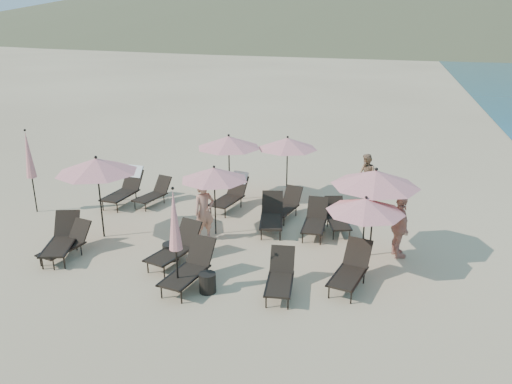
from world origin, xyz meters
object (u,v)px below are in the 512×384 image
(umbrella_closed_1, at_px, (29,155))
(umbrella_open_1, at_px, (214,174))
(lounger_4, at_px, (280,276))
(umbrella_open_0, at_px, (97,166))
(lounger_8, at_px, (232,193))
(lounger_0, at_px, (67,243))
(umbrella_open_5, at_px, (376,178))
(lounger_3, at_px, (190,268))
(side_table_1, at_px, (208,283))
(lounger_10, at_px, (286,205))
(lounger_9, at_px, (272,215))
(side_table_0, at_px, (171,251))
(umbrella_open_2, at_px, (366,205))
(lounger_6, at_px, (126,187))
(umbrella_open_4, at_px, (288,143))
(beachgoer_c, at_px, (400,226))
(lounger_5, at_px, (351,269))
(beachgoer_a, at_px, (204,212))
(lounger_11, at_px, (337,217))
(lounger_12, at_px, (315,220))
(lounger_2, at_px, (176,247))
(lounger_7, at_px, (154,193))
(lounger_1, at_px, (62,239))
(umbrella_closed_0, at_px, (174,221))
(umbrella_open_3, at_px, (229,142))
(beachgoer_b, at_px, (366,175))

(umbrella_closed_1, bearing_deg, umbrella_open_1, -1.16)
(lounger_4, bearing_deg, umbrella_open_0, 156.00)
(umbrella_open_0, bearing_deg, umbrella_open_1, 19.02)
(lounger_8, bearing_deg, umbrella_closed_1, -149.89)
(lounger_0, bearing_deg, umbrella_open_5, 27.58)
(lounger_3, distance_m, side_table_1, 0.59)
(lounger_10, bearing_deg, lounger_9, -89.23)
(lounger_10, distance_m, side_table_0, 4.36)
(lounger_10, relative_size, umbrella_open_2, 0.78)
(lounger_6, xyz_separation_m, side_table_1, (4.80, -4.88, -0.31))
(umbrella_open_4, distance_m, beachgoer_c, 5.43)
(lounger_5, bearing_deg, umbrella_open_2, 86.18)
(umbrella_open_4, distance_m, beachgoer_a, 4.49)
(lounger_11, xyz_separation_m, lounger_12, (-0.58, -0.44, 0.03))
(umbrella_open_0, bearing_deg, umbrella_open_4, 46.71)
(lounger_4, distance_m, lounger_5, 1.69)
(umbrella_open_1, xyz_separation_m, side_table_0, (-0.58, -1.87, -1.62))
(lounger_2, height_order, lounger_4, lounger_2)
(umbrella_open_4, distance_m, umbrella_open_5, 4.95)
(lounger_7, distance_m, umbrella_open_4, 4.84)
(lounger_1, xyz_separation_m, lounger_7, (0.59, 4.18, -0.07))
(umbrella_open_1, distance_m, umbrella_open_4, 3.86)
(umbrella_closed_0, distance_m, umbrella_closed_1, 7.44)
(lounger_5, xyz_separation_m, beachgoer_c, (1.05, 1.90, 0.41))
(lounger_2, xyz_separation_m, umbrella_open_1, (0.35, 2.02, 1.39))
(lounger_1, distance_m, umbrella_open_1, 4.42)
(lounger_8, distance_m, side_table_0, 4.06)
(umbrella_open_5, bearing_deg, lounger_8, 152.58)
(side_table_0, bearing_deg, lounger_9, 51.60)
(umbrella_open_5, xyz_separation_m, umbrella_closed_1, (-10.68, 0.37, -0.24))
(lounger_3, xyz_separation_m, umbrella_open_3, (-0.96, 5.88, 1.61))
(umbrella_open_1, bearing_deg, umbrella_closed_0, -84.85)
(lounger_2, bearing_deg, lounger_9, 71.39)
(lounger_5, bearing_deg, lounger_0, -164.52)
(lounger_9, relative_size, umbrella_open_0, 0.74)
(umbrella_open_2, bearing_deg, umbrella_open_1, 162.93)
(lounger_9, xyz_separation_m, umbrella_open_0, (-4.55, -1.80, 1.68))
(lounger_6, xyz_separation_m, side_table_0, (3.28, -3.57, -0.32))
(lounger_2, xyz_separation_m, umbrella_closed_1, (-5.90, 2.15, 1.46))
(lounger_11, bearing_deg, side_table_1, -136.97)
(lounger_8, relative_size, umbrella_open_5, 0.76)
(lounger_3, distance_m, lounger_7, 5.80)
(lounger_1, xyz_separation_m, umbrella_open_4, (4.79, 6.00, 1.50))
(umbrella_open_2, bearing_deg, side_table_1, -150.81)
(lounger_7, xyz_separation_m, beachgoer_b, (6.86, 2.76, 0.36))
(lounger_11, relative_size, umbrella_open_3, 0.68)
(lounger_10, bearing_deg, lounger_4, -67.64)
(lounger_4, xyz_separation_m, umbrella_open_2, (1.73, 1.42, 1.38))
(lounger_8, bearing_deg, beachgoer_c, -11.59)
(lounger_3, relative_size, lounger_6, 0.94)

